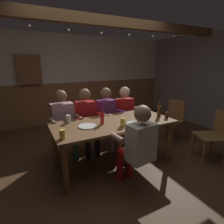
{
  "coord_description": "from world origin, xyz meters",
  "views": [
    {
      "loc": [
        -1.27,
        -2.36,
        1.69
      ],
      "look_at": [
        0.0,
        0.1,
        0.91
      ],
      "focal_mm": 28.55,
      "sensor_mm": 36.0,
      "label": 1
    }
  ],
  "objects_px": {
    "bottle_0": "(159,111)",
    "pint_glass_3": "(141,111)",
    "plate_1": "(134,124)",
    "pint_glass_2": "(123,122)",
    "plate_0": "(87,126)",
    "pint_glass_4": "(68,119)",
    "pint_glass_1": "(167,115)",
    "dining_table": "(114,128)",
    "chair_empty_near_right": "(215,134)",
    "person_0": "(64,121)",
    "chair_empty_near_left": "(173,119)",
    "person_2": "(108,115)",
    "bottle_1": "(102,118)",
    "person_1": "(87,118)",
    "wall_dart_cabinet": "(29,69)",
    "condiment_caddy": "(143,118)",
    "pint_glass_0": "(62,134)",
    "person_4": "(137,144)",
    "person_3": "(127,113)"
  },
  "relations": [
    {
      "from": "bottle_0",
      "to": "pint_glass_3",
      "type": "xyz_separation_m",
      "value": [
        -0.21,
        0.25,
        -0.03
      ]
    },
    {
      "from": "plate_1",
      "to": "pint_glass_2",
      "type": "height_order",
      "value": "pint_glass_2"
    },
    {
      "from": "plate_0",
      "to": "pint_glass_4",
      "type": "distance_m",
      "value": 0.38
    },
    {
      "from": "plate_1",
      "to": "pint_glass_1",
      "type": "relative_size",
      "value": 2.18
    },
    {
      "from": "dining_table",
      "to": "chair_empty_near_right",
      "type": "xyz_separation_m",
      "value": [
        1.63,
        -0.67,
        -0.19
      ]
    },
    {
      "from": "person_0",
      "to": "bottle_0",
      "type": "xyz_separation_m",
      "value": [
        1.49,
        -0.8,
        0.19
      ]
    },
    {
      "from": "chair_empty_near_left",
      "to": "pint_glass_1",
      "type": "height_order",
      "value": "chair_empty_near_left"
    },
    {
      "from": "person_2",
      "to": "bottle_1",
      "type": "bearing_deg",
      "value": 48.81
    },
    {
      "from": "person_2",
      "to": "pint_glass_3",
      "type": "bearing_deg",
      "value": 116.81
    },
    {
      "from": "person_1",
      "to": "plate_1",
      "type": "height_order",
      "value": "person_1"
    },
    {
      "from": "bottle_1",
      "to": "dining_table",
      "type": "bearing_deg",
      "value": 1.36
    },
    {
      "from": "person_0",
      "to": "wall_dart_cabinet",
      "type": "height_order",
      "value": "wall_dart_cabinet"
    },
    {
      "from": "pint_glass_2",
      "to": "plate_1",
      "type": "bearing_deg",
      "value": -1.78
    },
    {
      "from": "wall_dart_cabinet",
      "to": "plate_1",
      "type": "bearing_deg",
      "value": -65.83
    },
    {
      "from": "person_2",
      "to": "chair_empty_near_left",
      "type": "bearing_deg",
      "value": 157.36
    },
    {
      "from": "plate_1",
      "to": "pint_glass_4",
      "type": "distance_m",
      "value": 1.04
    },
    {
      "from": "chair_empty_near_right",
      "to": "bottle_0",
      "type": "distance_m",
      "value": 1.05
    },
    {
      "from": "pint_glass_1",
      "to": "pint_glass_2",
      "type": "bearing_deg",
      "value": -179.96
    },
    {
      "from": "condiment_caddy",
      "to": "bottle_0",
      "type": "relative_size",
      "value": 0.5
    },
    {
      "from": "plate_1",
      "to": "pint_glass_3",
      "type": "xyz_separation_m",
      "value": [
        0.39,
        0.37,
        0.07
      ]
    },
    {
      "from": "plate_1",
      "to": "pint_glass_4",
      "type": "relative_size",
      "value": 1.95
    },
    {
      "from": "dining_table",
      "to": "pint_glass_2",
      "type": "bearing_deg",
      "value": -82.26
    },
    {
      "from": "person_0",
      "to": "pint_glass_1",
      "type": "distance_m",
      "value": 1.81
    },
    {
      "from": "person_0",
      "to": "dining_table",
      "type": "bearing_deg",
      "value": 132.44
    },
    {
      "from": "plate_0",
      "to": "wall_dart_cabinet",
      "type": "distance_m",
      "value": 2.72
    },
    {
      "from": "condiment_caddy",
      "to": "pint_glass_1",
      "type": "bearing_deg",
      "value": -14.92
    },
    {
      "from": "person_1",
      "to": "plate_1",
      "type": "bearing_deg",
      "value": 117.61
    },
    {
      "from": "bottle_1",
      "to": "bottle_0",
      "type": "bearing_deg",
      "value": -6.65
    },
    {
      "from": "person_2",
      "to": "pint_glass_4",
      "type": "xyz_separation_m",
      "value": [
        -0.88,
        -0.37,
        0.15
      ]
    },
    {
      "from": "pint_glass_0",
      "to": "pint_glass_3",
      "type": "relative_size",
      "value": 0.78
    },
    {
      "from": "person_2",
      "to": "condiment_caddy",
      "type": "bearing_deg",
      "value": 98.9
    },
    {
      "from": "bottle_1",
      "to": "pint_glass_4",
      "type": "height_order",
      "value": "bottle_1"
    },
    {
      "from": "chair_empty_near_left",
      "to": "person_4",
      "type": "bearing_deg",
      "value": 110.01
    },
    {
      "from": "condiment_caddy",
      "to": "plate_0",
      "type": "xyz_separation_m",
      "value": [
        -0.94,
        0.11,
        -0.02
      ]
    },
    {
      "from": "plate_0",
      "to": "pint_glass_2",
      "type": "relative_size",
      "value": 2.17
    },
    {
      "from": "person_0",
      "to": "pint_glass_1",
      "type": "height_order",
      "value": "person_0"
    },
    {
      "from": "wall_dart_cabinet",
      "to": "chair_empty_near_left",
      "type": "bearing_deg",
      "value": -39.7
    },
    {
      "from": "person_1",
      "to": "chair_empty_near_left",
      "type": "height_order",
      "value": "person_1"
    },
    {
      "from": "person_3",
      "to": "chair_empty_near_left",
      "type": "height_order",
      "value": "person_3"
    },
    {
      "from": "chair_empty_near_right",
      "to": "wall_dart_cabinet",
      "type": "xyz_separation_m",
      "value": [
        -2.65,
        3.21,
        1.04
      ]
    },
    {
      "from": "chair_empty_near_right",
      "to": "chair_empty_near_left",
      "type": "xyz_separation_m",
      "value": [
        0.02,
        0.99,
        0.0
      ]
    },
    {
      "from": "person_2",
      "to": "person_1",
      "type": "bearing_deg",
      "value": -7.8
    },
    {
      "from": "person_1",
      "to": "chair_empty_near_right",
      "type": "bearing_deg",
      "value": 145.6
    },
    {
      "from": "chair_empty_near_right",
      "to": "pint_glass_3",
      "type": "height_order",
      "value": "pint_glass_3"
    },
    {
      "from": "person_0",
      "to": "condiment_caddy",
      "type": "bearing_deg",
      "value": 143.12
    },
    {
      "from": "chair_empty_near_left",
      "to": "pint_glass_1",
      "type": "distance_m",
      "value": 0.99
    },
    {
      "from": "condiment_caddy",
      "to": "pint_glass_1",
      "type": "height_order",
      "value": "pint_glass_1"
    },
    {
      "from": "person_1",
      "to": "plate_0",
      "type": "bearing_deg",
      "value": 72.52
    },
    {
      "from": "chair_empty_near_left",
      "to": "pint_glass_3",
      "type": "relative_size",
      "value": 5.73
    },
    {
      "from": "person_4",
      "to": "plate_1",
      "type": "bearing_deg",
      "value": 54.8
    }
  ]
}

